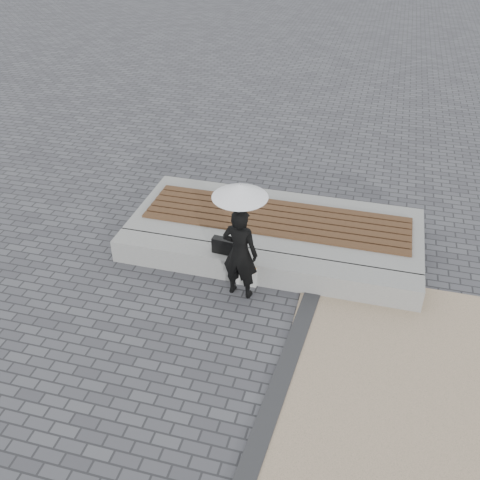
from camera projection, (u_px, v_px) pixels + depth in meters
The scene contains 10 objects.
ground at pixel (234, 347), 7.50m from camera, with size 80.00×80.00×0.00m, color #4C4D52.
edging_band at pixel (280, 384), 6.93m from camera, with size 0.25×5.20×0.04m, color #2C2D2F.
seating_ledge at pixel (261, 268), 8.66m from camera, with size 5.00×0.45×0.40m, color #9B9A96.
timber_platform at pixel (276, 228), 9.62m from camera, with size 5.00×2.00×0.40m, color gray.
timber_decking at pixel (277, 218), 9.50m from camera, with size 4.60×1.20×0.04m, color brown, non-canonical shape.
woman at pixel (240, 253), 8.03m from camera, with size 0.56×0.37×1.53m, color black.
parasol at pixel (240, 191), 7.43m from camera, with size 0.79×0.79×1.01m.
handbag at pixel (224, 246), 8.59m from camera, with size 0.37×0.13×0.26m, color black.
canvas_tote at pixel (247, 275), 8.55m from camera, with size 0.33×0.14×0.35m, color silver.
magazine at pixel (247, 268), 8.41m from camera, with size 0.31×0.23×0.01m, color #D4403A.
Camera 1 is at (1.48, -5.15, 5.46)m, focal length 40.56 mm.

